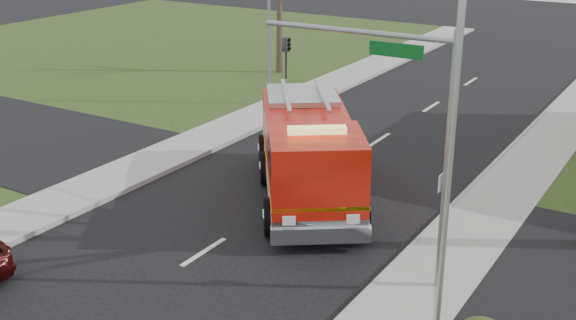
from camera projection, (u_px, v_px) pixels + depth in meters
The scene contains 7 objects.
ground at pixel (204, 252), 20.77m from camera, with size 120.00×120.00×0.00m, color black.
sidewalk_right at pixel (404, 311), 17.70m from camera, with size 2.40×80.00×0.15m, color gray.
sidewalk_left at pixel (55, 205), 23.80m from camera, with size 2.40×80.00×0.15m, color gray.
traffic_signal_mast at pixel (401, 109), 17.80m from camera, with size 5.29×0.18×6.80m.
streetlight_pole at pixel (447, 151), 15.30m from camera, with size 1.48×0.16×8.40m.
utility_pole_far at pixel (269, 35), 34.12m from camera, with size 0.14×0.14×7.00m, color gray.
fire_engine at pixel (308, 156), 24.00m from camera, with size 7.09×8.43×3.36m.
Camera 1 is at (11.81, -14.57, 9.62)m, focal length 45.00 mm.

